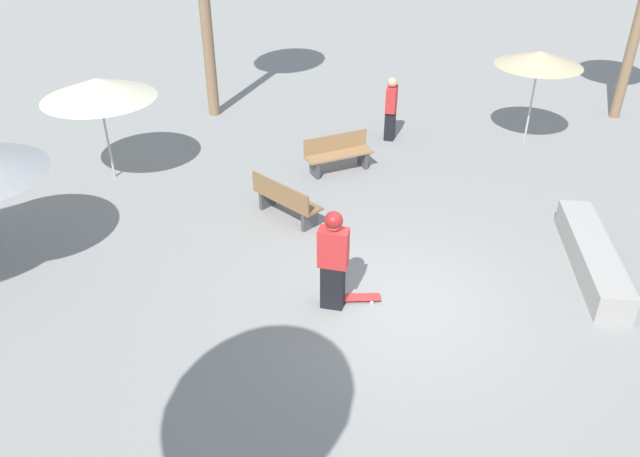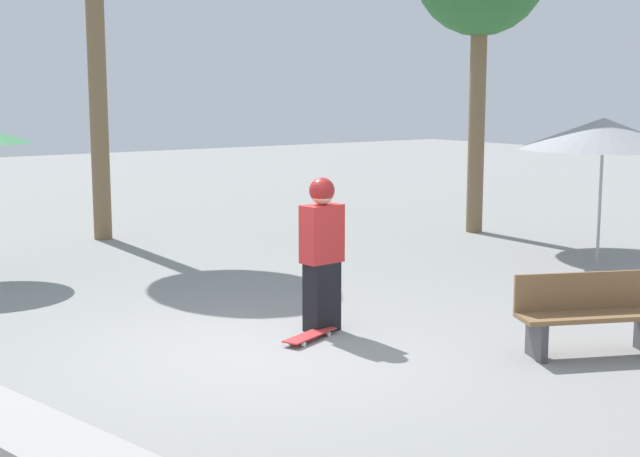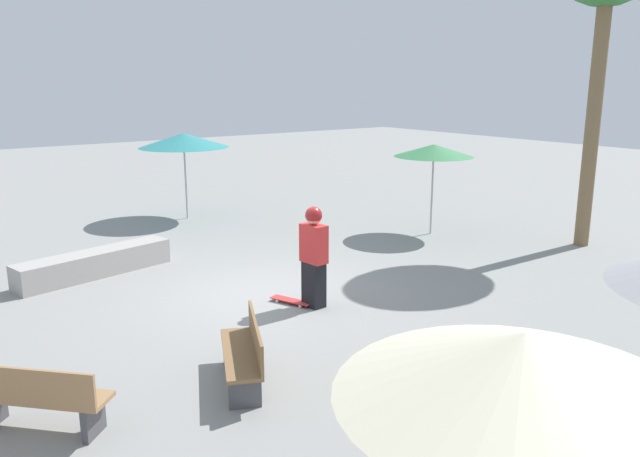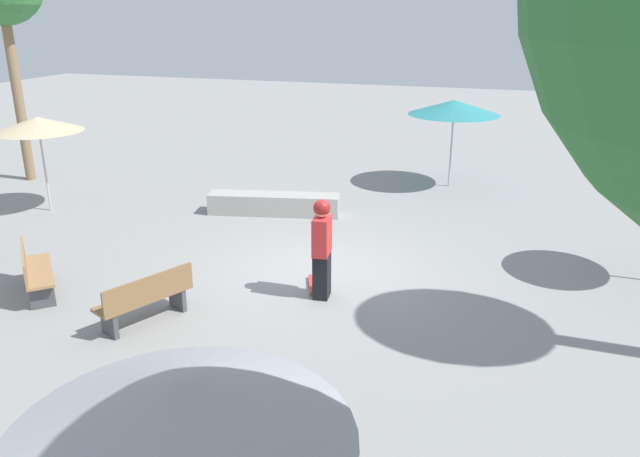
# 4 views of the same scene
# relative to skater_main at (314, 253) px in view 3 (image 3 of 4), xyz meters

# --- Properties ---
(ground_plane) EXTENTS (60.00, 60.00, 0.00)m
(ground_plane) POSITION_rel_skater_main_xyz_m (-0.98, -0.37, -0.96)
(ground_plane) COLOR gray
(skater_main) EXTENTS (0.50, 0.31, 1.78)m
(skater_main) POSITION_rel_skater_main_xyz_m (0.00, 0.00, 0.00)
(skater_main) COLOR black
(skater_main) RESTS_ON ground_plane
(skateboard) EXTENTS (0.82, 0.47, 0.07)m
(skateboard) POSITION_rel_skater_main_xyz_m (-0.34, -0.25, -0.90)
(skateboard) COLOR red
(skateboard) RESTS_ON ground_plane
(concrete_ledge) EXTENTS (1.26, 3.24, 0.50)m
(concrete_ledge) POSITION_rel_skater_main_xyz_m (-4.06, -2.53, -0.71)
(concrete_ledge) COLOR #A8A39E
(concrete_ledge) RESTS_ON ground_plane
(bench_near) EXTENTS (1.64, 1.07, 0.85)m
(bench_near) POSITION_rel_skater_main_xyz_m (1.78, -2.38, -0.54)
(bench_near) COLOR #47474C
(bench_near) RESTS_ON ground_plane
(bench_far) EXTENTS (1.46, 1.42, 0.85)m
(bench_far) POSITION_rel_skater_main_xyz_m (1.44, -4.83, -0.54)
(bench_far) COLOR #47474C
(bench_far) RESTS_ON ground_plane
(shade_umbrella_cream) EXTENTS (2.44, 2.44, 2.33)m
(shade_umbrella_cream) POSITION_rel_skater_main_xyz_m (6.20, -2.82, 1.14)
(shade_umbrella_cream) COLOR #B7B7BC
(shade_umbrella_cream) RESTS_ON ground_plane
(shade_umbrella_green) EXTENTS (1.99, 1.99, 2.30)m
(shade_umbrella_green) POSITION_rel_skater_main_xyz_m (-2.52, 5.52, 1.18)
(shade_umbrella_green) COLOR #B7B7BC
(shade_umbrella_green) RESTS_ON ground_plane
(shade_umbrella_teal) EXTENTS (2.50, 2.50, 2.42)m
(shade_umbrella_teal) POSITION_rel_skater_main_xyz_m (-7.93, 1.25, 1.26)
(shade_umbrella_teal) COLOR #B7B7BC
(shade_umbrella_teal) RESTS_ON ground_plane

